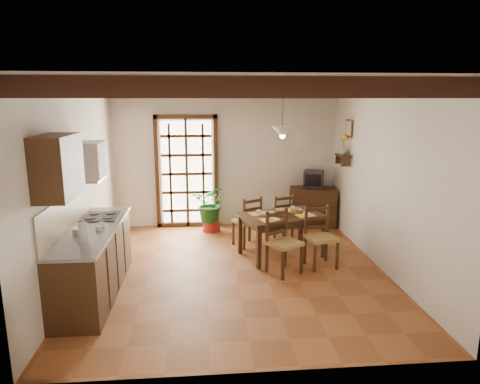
{
  "coord_description": "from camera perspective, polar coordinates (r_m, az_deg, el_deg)",
  "views": [
    {
      "loc": [
        -0.47,
        -6.13,
        2.59
      ],
      "look_at": [
        0.1,
        0.4,
        1.15
      ],
      "focal_mm": 32.0,
      "sensor_mm": 36.0,
      "label": 1
    }
  ],
  "objects": [
    {
      "name": "shelf_flowers",
      "position": [
        8.19,
        13.71,
        6.91
      ],
      "size": [
        0.14,
        0.14,
        0.36
      ],
      "color": "yellow",
      "rests_on": "shelf_vase"
    },
    {
      "name": "table_bowl",
      "position": [
        7.03,
        3.75,
        -2.92
      ],
      "size": [
        0.22,
        0.22,
        0.05
      ],
      "primitive_type": "imported",
      "rotation": [
        0.0,
        0.0,
        0.01
      ],
      "color": "white",
      "rests_on": "dining_table"
    },
    {
      "name": "framed_picture",
      "position": [
        8.21,
        14.33,
        8.23
      ],
      "size": [
        0.03,
        0.32,
        0.32
      ],
      "color": "brown",
      "rests_on": "room_shell"
    },
    {
      "name": "upper_cabinet",
      "position": [
        5.15,
        -23.13,
        3.12
      ],
      "size": [
        0.35,
        0.8,
        0.7
      ],
      "primitive_type": "cube",
      "color": "#352010",
      "rests_on": "room_shell"
    },
    {
      "name": "room_shell",
      "position": [
        6.2,
        -0.6,
        5.21
      ],
      "size": [
        4.52,
        5.02,
        2.81
      ],
      "color": "silver",
      "rests_on": "ground_plane"
    },
    {
      "name": "chair_near_left",
      "position": [
        6.53,
        5.81,
        -8.23
      ],
      "size": [
        0.6,
        0.59,
        0.96
      ],
      "rotation": [
        0.0,
        0.0,
        0.56
      ],
      "color": "#A88748",
      "rests_on": "ground_plane"
    },
    {
      "name": "fuse_box",
      "position": [
        8.88,
        7.92,
        6.83
      ],
      "size": [
        0.25,
        0.03,
        0.32
      ],
      "primitive_type": "cube",
      "color": "white",
      "rests_on": "room_shell"
    },
    {
      "name": "wall_shelf",
      "position": [
        8.23,
        13.59,
        4.5
      ],
      "size": [
        0.2,
        0.42,
        0.2
      ],
      "color": "#352010",
      "rests_on": "room_shell"
    },
    {
      "name": "kitchen_counter",
      "position": [
        6.11,
        -18.94,
        -8.59
      ],
      "size": [
        0.64,
        2.25,
        1.38
      ],
      "color": "#352010",
      "rests_on": "ground_plane"
    },
    {
      "name": "chair_far_right",
      "position": [
        7.94,
        5.27,
        -4.57
      ],
      "size": [
        0.52,
        0.5,
        0.9
      ],
      "rotation": [
        0.0,
        0.0,
        3.45
      ],
      "color": "#A88748",
      "rests_on": "ground_plane"
    },
    {
      "name": "pendant_lamp",
      "position": [
        6.97,
        5.69,
        8.11
      ],
      "size": [
        0.36,
        0.36,
        0.84
      ],
      "color": "black",
      "rests_on": "room_shell"
    },
    {
      "name": "crt_tv",
      "position": [
        8.79,
        9.8,
        1.76
      ],
      "size": [
        0.48,
        0.46,
        0.33
      ],
      "rotation": [
        0.0,
        0.0,
        -0.32
      ],
      "color": "black",
      "rests_on": "sideboard"
    },
    {
      "name": "sideboard",
      "position": [
        8.92,
        9.65,
        -1.98
      ],
      "size": [
        1.02,
        0.62,
        0.81
      ],
      "primitive_type": "cube",
      "rotation": [
        0.0,
        0.0,
        -0.21
      ],
      "color": "#352010",
      "rests_on": "ground_plane"
    },
    {
      "name": "chair_far_left",
      "position": [
        7.66,
        0.98,
        -5.13
      ],
      "size": [
        0.56,
        0.56,
        0.91
      ],
      "rotation": [
        0.0,
        0.0,
        3.66
      ],
      "color": "#A88748",
      "rests_on": "ground_plane"
    },
    {
      "name": "counter_items",
      "position": [
        6.04,
        -19.06,
        -3.98
      ],
      "size": [
        0.5,
        1.43,
        0.25
      ],
      "color": "black",
      "rests_on": "kitchen_counter"
    },
    {
      "name": "ceiling_beams",
      "position": [
        6.15,
        -0.62,
        13.32
      ],
      "size": [
        4.5,
        4.34,
        0.2
      ],
      "color": "black",
      "rests_on": "room_shell"
    },
    {
      "name": "range_hood",
      "position": [
        6.34,
        -19.41,
        3.93
      ],
      "size": [
        0.38,
        0.6,
        0.54
      ],
      "color": "white",
      "rests_on": "room_shell"
    },
    {
      "name": "plant_pot",
      "position": [
        8.57,
        -3.85,
        -4.47
      ],
      "size": [
        0.38,
        0.38,
        0.23
      ],
      "primitive_type": "cone",
      "color": "maroon",
      "rests_on": "ground_plane"
    },
    {
      "name": "shelf_vase",
      "position": [
        8.22,
        13.63,
        5.47
      ],
      "size": [
        0.15,
        0.15,
        0.15
      ],
      "primitive_type": "imported",
      "color": "#B2BFB2",
      "rests_on": "wall_shelf"
    },
    {
      "name": "french_door",
      "position": [
        8.7,
        -7.1,
        2.94
      ],
      "size": [
        1.26,
        0.11,
        2.32
      ],
      "color": "white",
      "rests_on": "ground_plane"
    },
    {
      "name": "potted_plant",
      "position": [
        8.45,
        -3.89,
        -1.48
      ],
      "size": [
        2.18,
        2.02,
        1.99
      ],
      "primitive_type": "imported",
      "rotation": [
        0.0,
        0.0,
        -0.32
      ],
      "color": "#144C19",
      "rests_on": "ground_plane"
    },
    {
      "name": "ground_plane",
      "position": [
        6.67,
        -0.57,
        -10.45
      ],
      "size": [
        5.0,
        5.0,
        0.0
      ],
      "primitive_type": "plane",
      "color": "brown"
    },
    {
      "name": "chair_near_right",
      "position": [
        6.85,
        10.67,
        -7.37
      ],
      "size": [
        0.51,
        0.5,
        0.95
      ],
      "rotation": [
        0.0,
        0.0,
        0.2
      ],
      "color": "#A88748",
      "rests_on": "ground_plane"
    },
    {
      "name": "table_setting",
      "position": [
        7.11,
        5.6,
        -3.11
      ],
      "size": [
        0.95,
        0.64,
        0.09
      ],
      "rotation": [
        0.0,
        0.0,
        0.32
      ],
      "color": "yellow",
      "rests_on": "dining_table"
    },
    {
      "name": "dining_table",
      "position": [
        7.13,
        5.58,
        -3.72
      ],
      "size": [
        1.51,
        1.21,
        0.71
      ],
      "rotation": [
        0.0,
        0.0,
        0.32
      ],
      "color": "#331F10",
      "rests_on": "ground_plane"
    }
  ]
}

